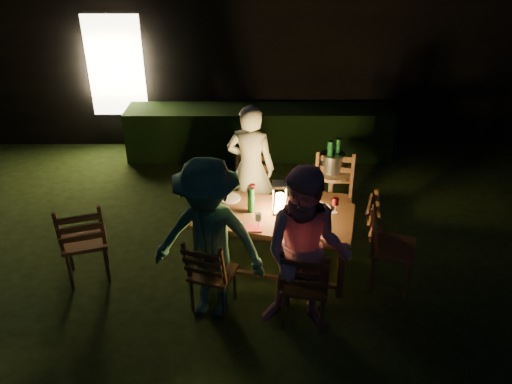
{
  "coord_description": "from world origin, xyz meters",
  "views": [
    {
      "loc": [
        -0.57,
        -3.78,
        3.4
      ],
      "look_at": [
        -0.56,
        0.96,
        0.82
      ],
      "focal_mm": 35.0,
      "sensor_mm": 36.0,
      "label": 1
    }
  ],
  "objects_px": {
    "lantern": "(280,200)",
    "side_table": "(332,177)",
    "dining_table": "(274,220)",
    "chair_near_left": "(213,285)",
    "bottle_bucket_b": "(337,157)",
    "chair_near_right": "(304,297)",
    "person_opp_left": "(209,241)",
    "chair_end": "(389,259)",
    "person_house_side": "(251,168)",
    "bottle_bucket_a": "(329,160)",
    "ice_bucket": "(333,162)",
    "person_opp_right": "(306,254)",
    "bottle_table": "(251,200)",
    "chair_far_left": "(250,206)",
    "chair_far_right": "(331,214)",
    "chair_spare": "(87,254)"
  },
  "relations": [
    {
      "from": "lantern",
      "to": "side_table",
      "type": "bearing_deg",
      "value": 53.82
    },
    {
      "from": "dining_table",
      "to": "side_table",
      "type": "bearing_deg",
      "value": 65.71
    },
    {
      "from": "chair_near_left",
      "to": "bottle_bucket_b",
      "type": "xyz_separation_m",
      "value": [
        1.41,
        1.66,
        0.61
      ]
    },
    {
      "from": "side_table",
      "to": "chair_near_right",
      "type": "bearing_deg",
      "value": -104.72
    },
    {
      "from": "side_table",
      "to": "chair_near_left",
      "type": "bearing_deg",
      "value": -130.01
    },
    {
      "from": "dining_table",
      "to": "person_opp_left",
      "type": "relative_size",
      "value": 1.09
    },
    {
      "from": "chair_end",
      "to": "person_opp_left",
      "type": "distance_m",
      "value": 1.94
    },
    {
      "from": "chair_near_left",
      "to": "person_house_side",
      "type": "bearing_deg",
      "value": 95.36
    },
    {
      "from": "side_table",
      "to": "bottle_bucket_a",
      "type": "bearing_deg",
      "value": -141.34
    },
    {
      "from": "dining_table",
      "to": "bottle_bucket_b",
      "type": "height_order",
      "value": "bottle_bucket_b"
    },
    {
      "from": "chair_end",
      "to": "person_opp_left",
      "type": "bearing_deg",
      "value": -59.48
    },
    {
      "from": "person_opp_left",
      "to": "lantern",
      "type": "distance_m",
      "value": 1.0
    },
    {
      "from": "bottle_bucket_a",
      "to": "ice_bucket",
      "type": "bearing_deg",
      "value": 38.66
    },
    {
      "from": "person_opp_right",
      "to": "person_opp_left",
      "type": "height_order",
      "value": "person_opp_right"
    },
    {
      "from": "dining_table",
      "to": "ice_bucket",
      "type": "distance_m",
      "value": 1.24
    },
    {
      "from": "bottle_table",
      "to": "ice_bucket",
      "type": "relative_size",
      "value": 0.93
    },
    {
      "from": "ice_bucket",
      "to": "chair_near_left",
      "type": "bearing_deg",
      "value": -130.01
    },
    {
      "from": "chair_near_right",
      "to": "ice_bucket",
      "type": "relative_size",
      "value": 3.2
    },
    {
      "from": "dining_table",
      "to": "person_opp_left",
      "type": "distance_m",
      "value": 0.96
    },
    {
      "from": "bottle_table",
      "to": "bottle_bucket_b",
      "type": "distance_m",
      "value": 1.41
    },
    {
      "from": "chair_end",
      "to": "person_house_side",
      "type": "relative_size",
      "value": 0.64
    },
    {
      "from": "chair_far_left",
      "to": "chair_far_right",
      "type": "relative_size",
      "value": 0.92
    },
    {
      "from": "lantern",
      "to": "chair_far_right",
      "type": "bearing_deg",
      "value": 42.21
    },
    {
      "from": "dining_table",
      "to": "chair_spare",
      "type": "relative_size",
      "value": 1.77
    },
    {
      "from": "bottle_bucket_a",
      "to": "bottle_bucket_b",
      "type": "xyz_separation_m",
      "value": [
        0.1,
        0.08,
        0.0
      ]
    },
    {
      "from": "chair_near_right",
      "to": "person_opp_left",
      "type": "distance_m",
      "value": 1.05
    },
    {
      "from": "chair_spare",
      "to": "bottle_bucket_b",
      "type": "height_order",
      "value": "bottle_bucket_b"
    },
    {
      "from": "person_opp_right",
      "to": "side_table",
      "type": "bearing_deg",
      "value": 88.42
    },
    {
      "from": "chair_far_left",
      "to": "person_opp_left",
      "type": "xyz_separation_m",
      "value": [
        -0.36,
        -1.55,
        0.53
      ]
    },
    {
      "from": "person_opp_left",
      "to": "bottle_table",
      "type": "relative_size",
      "value": 5.87
    },
    {
      "from": "chair_far_right",
      "to": "side_table",
      "type": "relative_size",
      "value": 1.43
    },
    {
      "from": "lantern",
      "to": "bottle_bucket_a",
      "type": "distance_m",
      "value": 1.1
    },
    {
      "from": "chair_spare",
      "to": "side_table",
      "type": "distance_m",
      "value": 2.97
    },
    {
      "from": "dining_table",
      "to": "chair_far_left",
      "type": "xyz_separation_m",
      "value": [
        -0.26,
        0.85,
        -0.33
      ]
    },
    {
      "from": "chair_spare",
      "to": "person_opp_left",
      "type": "height_order",
      "value": "person_opp_left"
    },
    {
      "from": "chair_spare",
      "to": "bottle_bucket_b",
      "type": "relative_size",
      "value": 3.16
    },
    {
      "from": "side_table",
      "to": "person_house_side",
      "type": "bearing_deg",
      "value": -175.92
    },
    {
      "from": "person_opp_right",
      "to": "bottle_bucket_b",
      "type": "distance_m",
      "value": 1.99
    },
    {
      "from": "dining_table",
      "to": "lantern",
      "type": "xyz_separation_m",
      "value": [
        0.06,
        0.04,
        0.23
      ]
    },
    {
      "from": "bottle_bucket_b",
      "to": "chair_near_right",
      "type": "bearing_deg",
      "value": -105.85
    },
    {
      "from": "person_house_side",
      "to": "bottle_bucket_b",
      "type": "distance_m",
      "value": 1.06
    },
    {
      "from": "person_opp_right",
      "to": "lantern",
      "type": "relative_size",
      "value": 4.71
    },
    {
      "from": "chair_far_right",
      "to": "chair_spare",
      "type": "relative_size",
      "value": 1.03
    },
    {
      "from": "chair_near_right",
      "to": "chair_end",
      "type": "height_order",
      "value": "chair_end"
    },
    {
      "from": "chair_near_right",
      "to": "person_house_side",
      "type": "xyz_separation_m",
      "value": [
        -0.52,
        1.75,
        0.5
      ]
    },
    {
      "from": "bottle_table",
      "to": "ice_bucket",
      "type": "bearing_deg",
      "value": 42.84
    },
    {
      "from": "chair_spare",
      "to": "person_opp_right",
      "type": "xyz_separation_m",
      "value": [
        2.23,
        -0.73,
        0.52
      ]
    },
    {
      "from": "dining_table",
      "to": "chair_near_left",
      "type": "xyz_separation_m",
      "value": [
        -0.61,
        -0.65,
        -0.35
      ]
    },
    {
      "from": "chair_far_left",
      "to": "chair_spare",
      "type": "relative_size",
      "value": 0.95
    },
    {
      "from": "chair_end",
      "to": "bottle_bucket_b",
      "type": "bearing_deg",
      "value": -145.04
    }
  ]
}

